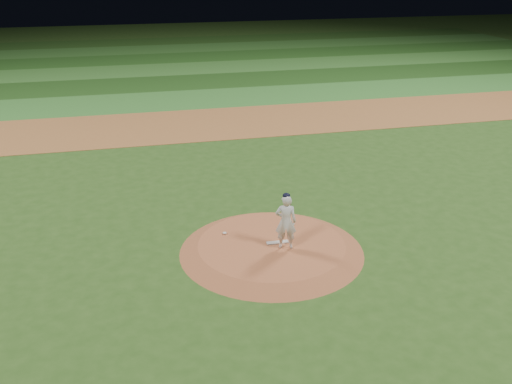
% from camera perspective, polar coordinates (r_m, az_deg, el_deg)
% --- Properties ---
extents(ground, '(120.00, 120.00, 0.00)m').
position_cam_1_polar(ground, '(17.18, 1.56, -5.91)').
color(ground, '#294C18').
rests_on(ground, ground).
extents(infield_dirt_band, '(70.00, 6.00, 0.02)m').
position_cam_1_polar(infield_dirt_band, '(29.96, -5.38, 6.78)').
color(infield_dirt_band, '#965C2E').
rests_on(infield_dirt_band, ground).
extents(outfield_stripe_0, '(70.00, 5.00, 0.02)m').
position_cam_1_polar(outfield_stripe_0, '(35.24, -6.72, 9.17)').
color(outfield_stripe_0, '#307229').
rests_on(outfield_stripe_0, ground).
extents(outfield_stripe_1, '(70.00, 5.00, 0.02)m').
position_cam_1_polar(outfield_stripe_1, '(40.09, -7.63, 10.80)').
color(outfield_stripe_1, '#1D4516').
rests_on(outfield_stripe_1, ground).
extents(outfield_stripe_2, '(70.00, 5.00, 0.02)m').
position_cam_1_polar(outfield_stripe_2, '(44.97, -8.36, 12.07)').
color(outfield_stripe_2, '#337028').
rests_on(outfield_stripe_2, ground).
extents(outfield_stripe_3, '(70.00, 5.00, 0.02)m').
position_cam_1_polar(outfield_stripe_3, '(49.88, -8.95, 13.09)').
color(outfield_stripe_3, '#204D19').
rests_on(outfield_stripe_3, ground).
extents(outfield_stripe_4, '(70.00, 5.00, 0.02)m').
position_cam_1_polar(outfield_stripe_4, '(54.80, -9.43, 13.93)').
color(outfield_stripe_4, '#2D6324').
rests_on(outfield_stripe_4, ground).
extents(outfield_stripe_5, '(70.00, 5.00, 0.02)m').
position_cam_1_polar(outfield_stripe_5, '(59.73, -9.84, 14.62)').
color(outfield_stripe_5, '#214817').
rests_on(outfield_stripe_5, ground).
extents(pitchers_mound, '(5.50, 5.50, 0.25)m').
position_cam_1_polar(pitchers_mound, '(17.12, 1.56, -5.55)').
color(pitchers_mound, '#A45832').
rests_on(pitchers_mound, ground).
extents(pitching_rubber, '(0.66, 0.18, 0.03)m').
position_cam_1_polar(pitching_rubber, '(17.10, 2.16, -5.05)').
color(pitching_rubber, silver).
rests_on(pitching_rubber, pitchers_mound).
extents(rosin_bag, '(0.13, 0.13, 0.07)m').
position_cam_1_polar(rosin_bag, '(17.62, -3.16, -4.12)').
color(rosin_bag, silver).
rests_on(rosin_bag, pitchers_mound).
extents(pitcher_on_mound, '(0.70, 0.55, 1.74)m').
position_cam_1_polar(pitcher_on_mound, '(16.47, 3.00, -2.95)').
color(pitcher_on_mound, silver).
rests_on(pitcher_on_mound, pitchers_mound).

